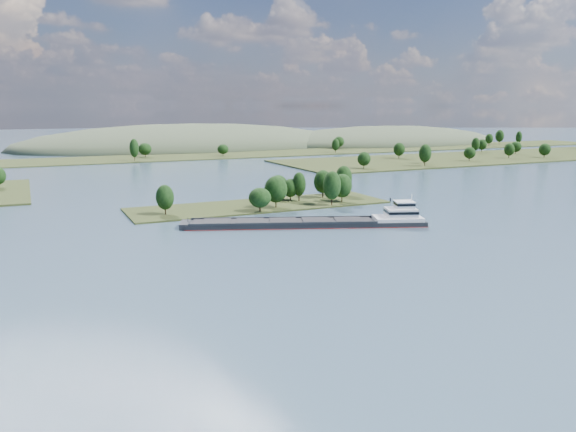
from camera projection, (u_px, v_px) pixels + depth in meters
name	position (u px, v px, depth m)	size (l,w,h in m)	color
ground	(338.00, 239.00, 162.63)	(1800.00, 1800.00, 0.00)	#364D5E
tree_island	(282.00, 195.00, 217.55)	(100.00, 31.88, 14.35)	#283116
right_bank	(487.00, 157.00, 417.60)	(320.00, 90.00, 15.38)	#283116
back_shoreline	(158.00, 157.00, 414.68)	(900.00, 60.00, 16.46)	#283116
hill_east	(387.00, 143.00, 581.56)	(260.00, 140.00, 36.00)	#3A4630
hill_west	(191.00, 147.00, 525.62)	(320.00, 160.00, 44.00)	#3A4630
cargo_barge	(322.00, 222.00, 180.56)	(76.76, 36.78, 10.64)	black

